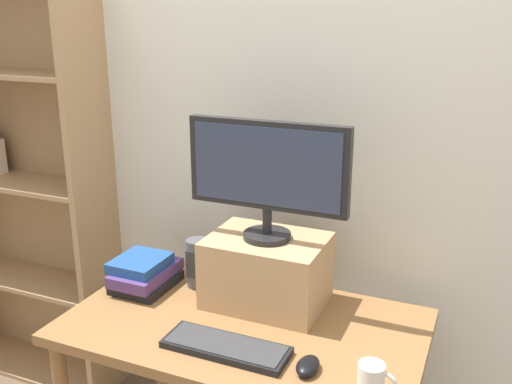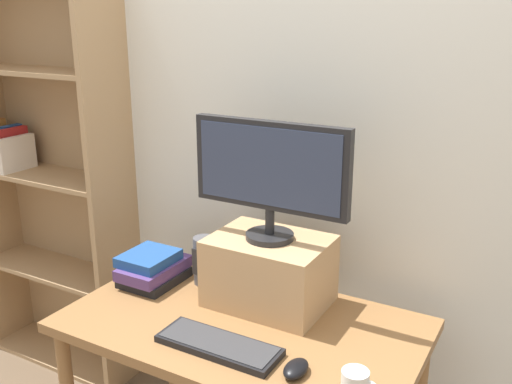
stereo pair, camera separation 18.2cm
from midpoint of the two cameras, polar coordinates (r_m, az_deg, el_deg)
name	(u,v)px [view 2 (the right image)]	position (r m, az deg, el deg)	size (l,w,h in m)	color
back_wall	(308,126)	(2.18, 7.59, 6.50)	(7.00, 0.08, 2.60)	silver
desk	(242,343)	(2.00, 1.30, -14.96)	(1.18, 0.69, 0.72)	olive
bookshelf_unit	(48,173)	(2.86, -18.41, 1.83)	(0.86, 0.28, 1.93)	tan
riser_box	(269,271)	(2.02, 3.96, -7.94)	(0.40, 0.30, 0.24)	tan
computer_monitor	(270,172)	(1.89, 4.17, 1.96)	(0.56, 0.17, 0.41)	black
keyboard	(219,345)	(1.81, -0.77, -15.13)	(0.39, 0.14, 0.02)	black
computer_mouse	(296,369)	(1.71, 7.21, -17.21)	(0.06, 0.10, 0.04)	black
book_stack	(153,268)	(2.21, -7.97, -7.61)	(0.20, 0.27, 0.12)	black
desk_speaker	(205,261)	(2.17, -2.76, -6.91)	(0.08, 0.09, 0.19)	#4C4C51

